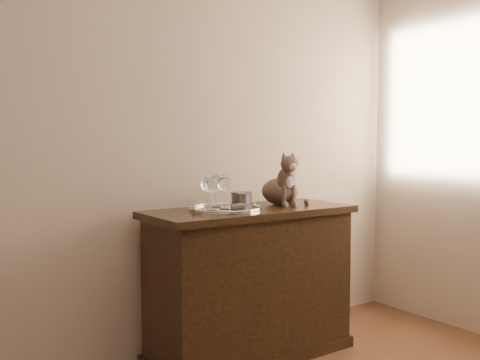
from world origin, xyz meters
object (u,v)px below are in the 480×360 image
object	(u,v)px
tray	(225,209)
tumbler_b	(238,201)
wine_glass_c	(211,194)
cat	(280,178)
tumbler_a	(244,201)
wine_glass_b	(216,191)
tumbler_c	(245,200)
wine_glass_d	(224,192)
wine_glass_a	(207,192)
sideboard	(250,283)

from	to	relation	value
tray	tumbler_b	world-z (taller)	tumbler_b
wine_glass_c	cat	size ratio (longest dim) A/B	0.55
tray	cat	world-z (taller)	cat
tumbler_a	cat	size ratio (longest dim) A/B	0.26
wine_glass_b	cat	distance (m)	0.42
tumbler_c	wine_glass_b	bearing A→B (deg)	140.29
wine_glass_d	cat	distance (m)	0.43
tumbler_b	tumbler_c	world-z (taller)	tumbler_b
wine_glass_d	tray	bearing A→B (deg)	38.26
tumbler_c	cat	bearing A→B (deg)	8.98
tray	tumbler_c	xyz separation A→B (m)	(0.12, -0.01, 0.05)
wine_glass_a	wine_glass_c	xyz separation A→B (m)	(-0.02, -0.08, -0.00)
wine_glass_c	wine_glass_d	bearing A→B (deg)	-3.91
sideboard	wine_glass_b	size ratio (longest dim) A/B	6.69
wine_glass_b	wine_glass_d	bearing A→B (deg)	-98.58
wine_glass_a	tumbler_a	size ratio (longest dim) A/B	2.13
wine_glass_a	wine_glass_d	xyz separation A→B (m)	(0.06, -0.08, 0.00)
tray	sideboard	bearing A→B (deg)	-1.69
cat	wine_glass_d	bearing A→B (deg)	-161.53
wine_glass_a	tumbler_a	distance (m)	0.21
wine_glass_d	tumbler_a	distance (m)	0.12
sideboard	wine_glass_b	xyz separation A→B (m)	(-0.17, 0.10, 0.52)
wine_glass_c	wine_glass_d	distance (m)	0.08
tumbler_c	wine_glass_c	bearing A→B (deg)	179.42
wine_glass_c	tumbler_a	size ratio (longest dim) A/B	2.11
tumbler_b	wine_glass_a	bearing A→B (deg)	124.61
wine_glass_b	sideboard	bearing A→B (deg)	-30.40
wine_glass_b	wine_glass_d	size ratio (longest dim) A/B	0.97
tray	wine_glass_c	distance (m)	0.13
tumbler_b	cat	world-z (taller)	cat
tumbler_a	wine_glass_b	bearing A→B (deg)	122.95
wine_glass_a	cat	bearing A→B (deg)	-4.09
tumbler_c	cat	distance (m)	0.31
sideboard	wine_glass_d	world-z (taller)	wine_glass_d
wine_glass_a	wine_glass_b	size ratio (longest dim) A/B	0.98
wine_glass_c	tumbler_a	xyz separation A→B (m)	(0.18, -0.04, -0.05)
tray	tumbler_c	bearing A→B (deg)	-4.58
cat	sideboard	bearing A→B (deg)	-158.62
wine_glass_d	cat	world-z (taller)	cat
tray	wine_glass_c	xyz separation A→B (m)	(-0.09, -0.01, 0.09)
tray	tumbler_a	bearing A→B (deg)	-27.67
sideboard	tray	distance (m)	0.46
tray	wine_glass_c	bearing A→B (deg)	-175.35
wine_glass_d	wine_glass_c	bearing A→B (deg)	176.09
tray	wine_glass_a	world-z (taller)	wine_glass_a
wine_glass_a	tumbler_a	xyz separation A→B (m)	(0.16, -0.12, -0.05)
wine_glass_a	wine_glass_b	world-z (taller)	wine_glass_b
wine_glass_d	tumbler_b	size ratio (longest dim) A/B	1.95
wine_glass_a	cat	world-z (taller)	cat
sideboard	cat	world-z (taller)	cat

